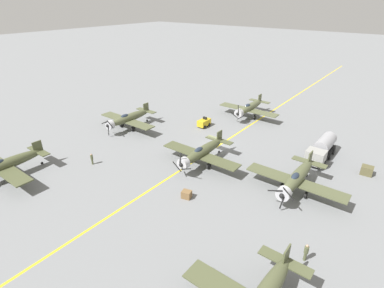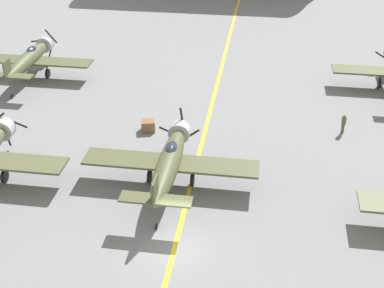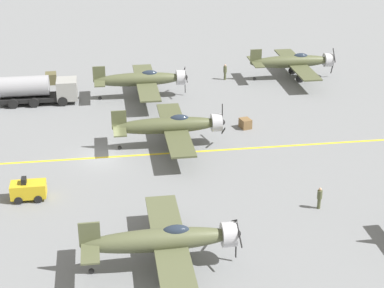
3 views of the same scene
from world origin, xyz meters
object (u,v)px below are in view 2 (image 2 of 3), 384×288
Objects in this scene: airplane_far_left at (29,59)px; supply_crate_by_tanker at (148,126)px; ground_crew_inspecting at (344,123)px; airplane_mid_center at (169,162)px.

supply_crate_by_tanker is (13.61, -8.73, -1.56)m from airplane_far_left.
ground_crew_inspecting is at bearing -14.52° from airplane_far_left.
airplane_far_left reaches higher than supply_crate_by_tanker.
airplane_mid_center is 15.62m from ground_crew_inspecting.
airplane_mid_center is at bearing -142.88° from ground_crew_inspecting.
airplane_far_left reaches higher than ground_crew_inspecting.
airplane_far_left is 7.10× the size of ground_crew_inspecting.
airplane_far_left is 1.00× the size of airplane_mid_center.
airplane_mid_center is 7.10× the size of ground_crew_inspecting.
airplane_far_left is 30.01m from ground_crew_inspecting.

